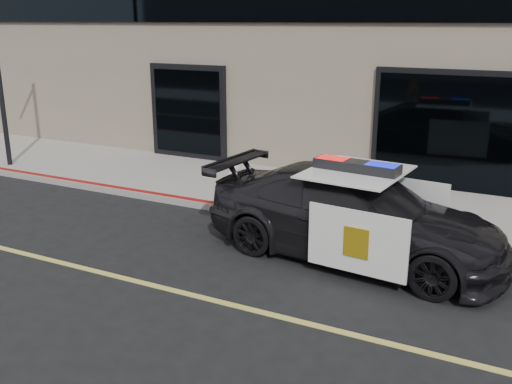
% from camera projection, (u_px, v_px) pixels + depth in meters
% --- Properties ---
extents(ground, '(120.00, 120.00, 0.00)m').
position_uv_depth(ground, '(429.00, 354.00, 6.96)').
color(ground, black).
rests_on(ground, ground).
extents(sidewalk_n, '(60.00, 3.50, 0.15)m').
position_uv_depth(sidewalk_n, '(479.00, 219.00, 11.42)').
color(sidewalk_n, gray).
rests_on(sidewalk_n, ground).
extents(police_car, '(3.08, 5.55, 1.69)m').
position_uv_depth(police_car, '(354.00, 215.00, 9.63)').
color(police_car, black).
rests_on(police_car, ground).
extents(fire_hydrant, '(0.35, 0.48, 0.77)m').
position_uv_depth(fire_hydrant, '(233.00, 177.00, 12.87)').
color(fire_hydrant, white).
rests_on(fire_hydrant, sidewalk_n).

